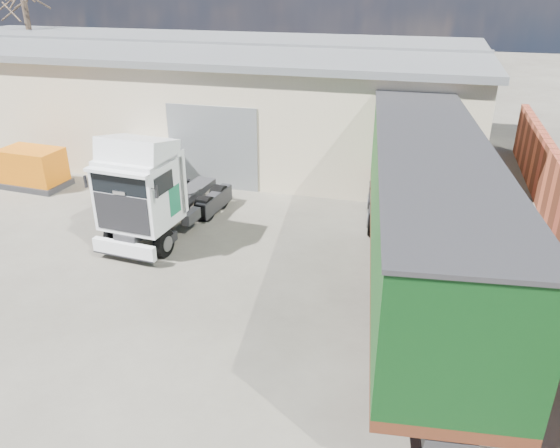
% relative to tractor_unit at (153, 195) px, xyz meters
% --- Properties ---
extents(ground, '(120.00, 120.00, 0.00)m').
position_rel_tractor_unit_xyz_m(ground, '(2.17, -4.75, -1.67)').
color(ground, '#27241F').
rests_on(ground, ground).
extents(warehouse, '(30.60, 12.60, 5.42)m').
position_rel_tractor_unit_xyz_m(warehouse, '(-3.82, 11.25, 1.00)').
color(warehouse, '#BFB393').
rests_on(warehouse, ground).
extents(tractor_unit, '(2.77, 6.13, 3.96)m').
position_rel_tractor_unit_xyz_m(tractor_unit, '(0.00, 0.00, 0.00)').
color(tractor_unit, black).
rests_on(tractor_unit, ground).
extents(box_trailer, '(4.37, 13.99, 4.57)m').
position_rel_tractor_unit_xyz_m(box_trailer, '(9.04, -1.31, 1.12)').
color(box_trailer, '#2D2D30').
rests_on(box_trailer, ground).
extents(panel_van, '(3.79, 5.25, 1.99)m').
position_rel_tractor_unit_xyz_m(panel_van, '(-2.70, 4.86, -0.64)').
color(panel_van, black).
rests_on(panel_van, ground).
extents(orange_skip, '(2.85, 1.91, 1.71)m').
position_rel_tractor_unit_xyz_m(orange_skip, '(-7.48, 3.34, -0.92)').
color(orange_skip, '#2D2D30').
rests_on(orange_skip, ground).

